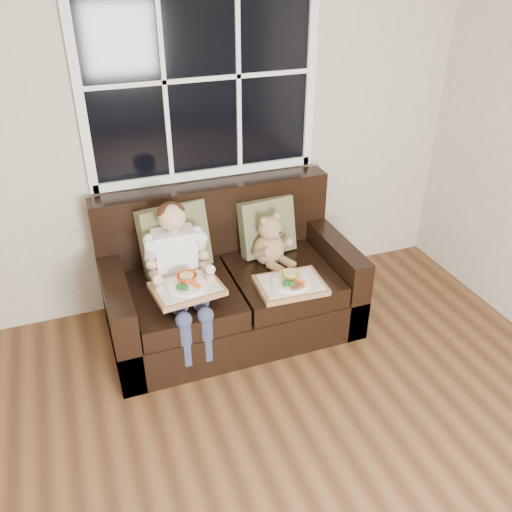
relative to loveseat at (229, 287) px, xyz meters
name	(u,v)px	position (x,y,z in m)	size (l,w,h in m)	color
room_walls	(338,304)	(-0.30, -2.02, 1.28)	(4.52, 5.02, 2.71)	beige
window_back	(202,79)	(0.00, 0.46, 1.34)	(1.62, 0.04, 1.37)	black
loveseat	(229,287)	(0.00, 0.00, 0.00)	(1.70, 0.92, 0.96)	black
pillow_left	(175,238)	(-0.33, 0.15, 0.37)	(0.50, 0.30, 0.48)	#696541
pillow_right	(267,227)	(0.35, 0.15, 0.34)	(0.42, 0.23, 0.42)	#696541
child	(179,263)	(-0.36, -0.12, 0.34)	(0.39, 0.60, 0.89)	white
teddy_bear	(270,243)	(0.31, -0.01, 0.30)	(0.28, 0.33, 0.39)	#A47856
tray_left	(187,287)	(-0.36, -0.29, 0.27)	(0.46, 0.37, 0.10)	#A27149
tray_right	(290,284)	(0.32, -0.35, 0.17)	(0.46, 0.36, 0.10)	#A27149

